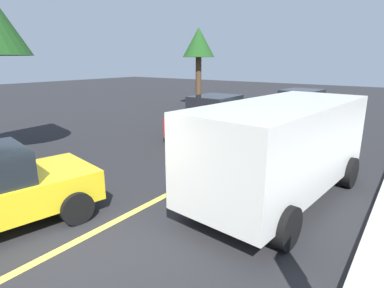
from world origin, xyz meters
TOP-DOWN VIEW (x-y plane):
  - ground_plane at (0.00, 0.00)m, footprint 80.00×80.00m
  - lane_marking_centre at (3.00, 0.00)m, footprint 28.00×0.16m
  - white_van at (4.10, -2.17)m, footprint 5.36×2.64m
  - car_silver_crossing at (13.61, 0.35)m, footprint 4.34×2.33m
  - car_red_mid_road at (8.17, 2.23)m, footprint 4.07×2.05m
  - tree_centre_verge at (15.04, 7.77)m, footprint 2.09×2.09m

SIDE VIEW (x-z plane):
  - ground_plane at x=0.00m, z-range 0.00..0.00m
  - lane_marking_centre at x=3.00m, z-range 0.00..0.01m
  - car_silver_crossing at x=13.61m, z-range 0.00..1.65m
  - car_red_mid_road at x=8.17m, z-range -0.01..1.68m
  - white_van at x=4.10m, z-range 0.17..2.37m
  - tree_centre_verge at x=15.04m, z-range 1.48..6.59m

